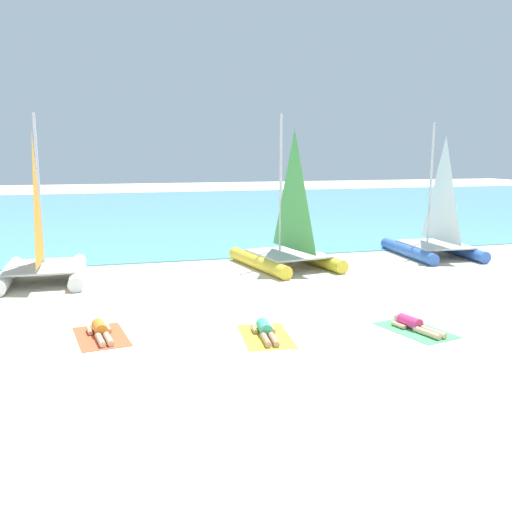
# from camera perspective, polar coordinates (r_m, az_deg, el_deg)

# --- Properties ---
(ground_plane) EXTENTS (120.00, 120.00, 0.00)m
(ground_plane) POSITION_cam_1_polar(r_m,az_deg,el_deg) (21.83, -3.73, -0.74)
(ground_plane) COLOR beige
(ocean_water) EXTENTS (120.00, 40.00, 0.05)m
(ocean_water) POSITION_cam_1_polar(r_m,az_deg,el_deg) (42.13, -9.76, 4.55)
(ocean_water) COLOR #5BB2C1
(ocean_water) RESTS_ON ground
(sailboat_yellow) EXTENTS (3.46, 4.73, 5.65)m
(sailboat_yellow) POSITION_cam_1_polar(r_m,az_deg,el_deg) (20.98, 3.18, 1.14)
(sailboat_yellow) COLOR yellow
(sailboat_yellow) RESTS_ON ground
(sailboat_white) EXTENTS (2.72, 4.25, 5.52)m
(sailboat_white) POSITION_cam_1_polar(r_m,az_deg,el_deg) (19.91, -20.93, -0.09)
(sailboat_white) COLOR white
(sailboat_white) RESTS_ON ground
(sailboat_blue) EXTENTS (2.94, 4.35, 5.46)m
(sailboat_blue) POSITION_cam_1_polar(r_m,az_deg,el_deg) (24.30, 17.67, 1.87)
(sailboat_blue) COLOR blue
(sailboat_blue) RESTS_ON ground
(towel_left) EXTENTS (1.35, 2.03, 0.01)m
(towel_left) POSITION_cam_1_polar(r_m,az_deg,el_deg) (13.68, -15.44, -7.89)
(towel_left) COLOR #EA5933
(towel_left) RESTS_ON ground
(sunbather_left) EXTENTS (0.62, 1.57, 0.30)m
(sunbather_left) POSITION_cam_1_polar(r_m,az_deg,el_deg) (13.71, -15.51, -7.31)
(sunbather_left) COLOR orange
(sunbather_left) RESTS_ON towel_left
(towel_middle) EXTENTS (1.30, 2.01, 0.01)m
(towel_middle) POSITION_cam_1_polar(r_m,az_deg,el_deg) (13.22, 1.01, -8.15)
(towel_middle) COLOR yellow
(towel_middle) RESTS_ON ground
(sunbather_middle) EXTENTS (0.59, 1.57, 0.30)m
(sunbather_middle) POSITION_cam_1_polar(r_m,az_deg,el_deg) (13.25, 0.96, -7.54)
(sunbather_middle) COLOR #3FB28C
(sunbather_middle) RESTS_ON towel_middle
(towel_right) EXTENTS (1.50, 2.10, 0.01)m
(towel_right) POSITION_cam_1_polar(r_m,az_deg,el_deg) (14.18, 15.89, -7.26)
(towel_right) COLOR #4CB266
(towel_right) RESTS_ON ground
(sunbather_right) EXTENTS (0.74, 1.56, 0.30)m
(sunbather_right) POSITION_cam_1_polar(r_m,az_deg,el_deg) (14.19, 15.73, -6.71)
(sunbather_right) COLOR #D83372
(sunbather_right) RESTS_ON towel_right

